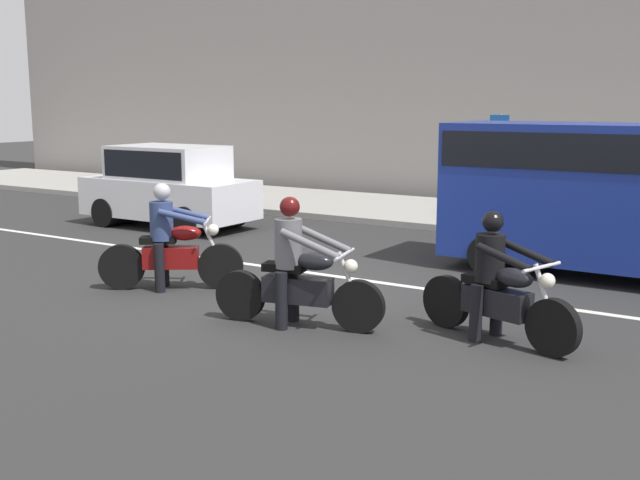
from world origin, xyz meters
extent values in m
plane|color=#2A2A2A|center=(0.00, 0.00, 0.00)|extent=(80.00, 80.00, 0.00)
cube|color=#99968E|center=(0.00, 8.00, 0.07)|extent=(40.00, 4.40, 0.14)
cube|color=silver|center=(0.24, 0.90, 0.00)|extent=(18.00, 0.14, 0.01)
cylinder|color=black|center=(-0.87, -0.70, 0.34)|extent=(0.62, 0.48, 0.68)
cylinder|color=black|center=(-2.07, -1.53, 0.34)|extent=(0.62, 0.48, 0.68)
cylinder|color=silver|center=(-0.96, -0.77, 0.68)|extent=(0.32, 0.24, 0.76)
cube|color=maroon|center=(-1.47, -1.12, 0.48)|extent=(0.82, 0.69, 0.32)
ellipsoid|color=maroon|center=(-1.29, -0.99, 0.84)|extent=(0.53, 0.47, 0.22)
cube|color=black|center=(-1.62, -1.22, 0.74)|extent=(0.56, 0.49, 0.10)
cylinder|color=silver|center=(-1.01, -0.80, 1.03)|extent=(0.43, 0.60, 0.04)
sphere|color=silver|center=(-0.95, -0.76, 0.89)|extent=(0.17, 0.17, 0.17)
cylinder|color=silver|center=(-1.81, -1.16, 0.36)|extent=(0.62, 0.46, 0.07)
cylinder|color=black|center=(-1.47, -1.36, 0.36)|extent=(0.21, 0.21, 0.72)
cylinder|color=black|center=(-1.70, -1.03, 0.36)|extent=(0.21, 0.21, 0.72)
cylinder|color=navy|center=(-1.57, -1.18, 1.03)|extent=(0.47, 0.47, 0.57)
cylinder|color=navy|center=(-1.17, -1.17, 1.11)|extent=(0.62, 0.47, 0.25)
cylinder|color=navy|center=(-1.42, -0.81, 1.11)|extent=(0.62, 0.47, 0.25)
sphere|color=tan|center=(-1.55, -1.17, 1.43)|extent=(0.20, 0.20, 0.20)
sphere|color=#B7B7BC|center=(-1.55, -1.17, 1.46)|extent=(0.25, 0.25, 0.25)
cylinder|color=black|center=(1.98, -1.54, 0.32)|extent=(0.66, 0.26, 0.65)
cylinder|color=black|center=(0.45, -1.89, 0.32)|extent=(0.66, 0.26, 0.65)
cylinder|color=silver|center=(1.86, -1.57, 0.64)|extent=(0.33, 0.13, 0.70)
cube|color=black|center=(1.21, -1.71, 0.46)|extent=(0.90, 0.47, 0.32)
ellipsoid|color=black|center=(1.43, -1.66, 0.84)|extent=(0.52, 0.34, 0.22)
cube|color=black|center=(1.04, -1.75, 0.74)|extent=(0.56, 0.35, 0.10)
cylinder|color=silver|center=(1.80, -1.58, 0.95)|extent=(0.19, 0.69, 0.04)
sphere|color=silver|center=(1.88, -1.56, 0.81)|extent=(0.17, 0.17, 0.17)
cylinder|color=silver|center=(0.88, -1.62, 0.34)|extent=(0.70, 0.22, 0.07)
cylinder|color=black|center=(1.12, -1.94, 0.36)|extent=(0.18, 0.18, 0.72)
cylinder|color=black|center=(1.03, -1.55, 0.36)|extent=(0.18, 0.18, 0.72)
cylinder|color=slate|center=(1.09, -1.74, 1.04)|extent=(0.41, 0.41, 0.61)
cylinder|color=slate|center=(1.50, -1.87, 1.09)|extent=(0.76, 0.26, 0.36)
cylinder|color=slate|center=(1.40, -1.45, 1.09)|extent=(0.76, 0.26, 0.36)
sphere|color=tan|center=(1.11, -1.74, 1.47)|extent=(0.20, 0.20, 0.20)
sphere|color=#510F0F|center=(1.11, -1.74, 1.50)|extent=(0.25, 0.25, 0.25)
cylinder|color=black|center=(4.21, -1.18, 0.33)|extent=(0.66, 0.30, 0.65)
cylinder|color=black|center=(2.78, -0.76, 0.33)|extent=(0.66, 0.30, 0.65)
cylinder|color=silver|center=(4.10, -1.14, 0.65)|extent=(0.33, 0.15, 0.71)
cube|color=black|center=(3.49, -0.97, 0.47)|extent=(0.87, 0.50, 0.32)
ellipsoid|color=black|center=(3.71, -1.03, 0.79)|extent=(0.53, 0.37, 0.22)
cube|color=black|center=(3.32, -0.92, 0.69)|extent=(0.57, 0.38, 0.10)
cylinder|color=silver|center=(4.04, -1.13, 0.97)|extent=(0.24, 0.68, 0.04)
sphere|color=silver|center=(4.12, -1.15, 0.83)|extent=(0.17, 0.17, 0.17)
cylinder|color=silver|center=(3.25, -0.73, 0.35)|extent=(0.69, 0.26, 0.07)
cylinder|color=black|center=(3.30, -1.12, 0.34)|extent=(0.19, 0.19, 0.67)
cylinder|color=black|center=(3.42, -0.74, 0.34)|extent=(0.19, 0.19, 0.67)
cylinder|color=black|center=(3.38, -0.93, 0.97)|extent=(0.42, 0.42, 0.56)
cylinder|color=black|center=(3.65, -1.24, 1.06)|extent=(0.71, 0.29, 0.25)
cylinder|color=black|center=(3.77, -0.82, 1.06)|extent=(0.71, 0.29, 0.25)
sphere|color=tan|center=(3.40, -0.94, 1.37)|extent=(0.20, 0.20, 0.20)
sphere|color=black|center=(3.40, -0.94, 1.40)|extent=(0.25, 0.25, 0.25)
cube|color=navy|center=(3.60, 3.22, 1.33)|extent=(4.64, 1.90, 2.18)
cube|color=black|center=(3.60, 3.22, 2.02)|extent=(4.50, 1.93, 0.56)
cylinder|color=black|center=(2.16, 3.22, 0.32)|extent=(0.64, 1.96, 0.64)
cube|color=silver|center=(-5.54, 3.15, 0.66)|extent=(3.94, 1.70, 0.84)
cube|color=silver|center=(-5.54, 3.15, 1.44)|extent=(2.44, 1.56, 0.72)
cube|color=black|center=(-5.54, 3.15, 1.44)|extent=(2.25, 1.59, 0.58)
cylinder|color=black|center=(-4.32, 3.15, 0.32)|extent=(0.64, 1.76, 0.64)
cylinder|color=black|center=(-6.76, 3.15, 0.32)|extent=(0.64, 1.76, 0.64)
cylinder|color=gray|center=(0.52, 7.30, 1.32)|extent=(0.08, 0.08, 2.35)
cube|color=#1959B2|center=(0.52, 7.27, 2.24)|extent=(0.44, 0.03, 0.44)
cylinder|color=black|center=(2.02, 7.71, 0.60)|extent=(0.14, 0.14, 0.92)
cylinder|color=black|center=(2.22, 7.71, 0.60)|extent=(0.14, 0.14, 0.92)
cylinder|color=#234256|center=(2.12, 7.71, 1.37)|extent=(0.34, 0.34, 0.62)
sphere|color=tan|center=(2.12, 7.71, 1.79)|extent=(0.21, 0.21, 0.21)
camera|label=1|loc=(6.44, -9.41, 2.76)|focal=43.44mm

